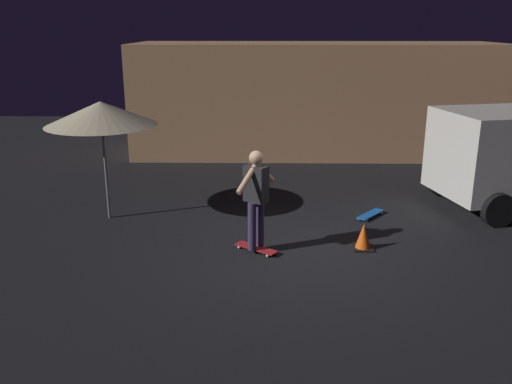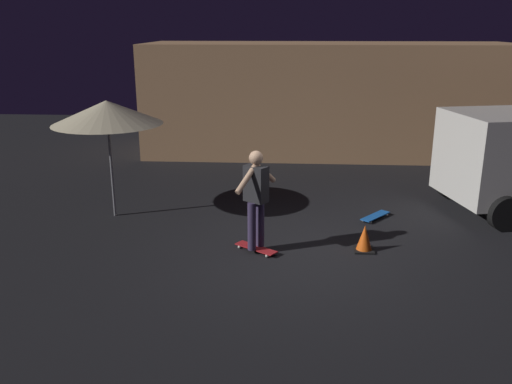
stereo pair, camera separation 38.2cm
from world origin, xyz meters
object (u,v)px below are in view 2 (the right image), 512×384
at_px(skater, 256,193).
at_px(traffic_cone, 364,239).
at_px(skateboard_spare, 375,216).
at_px(skateboard_ridden, 256,248).
at_px(patio_umbrella, 107,112).

relative_size(skater, traffic_cone, 3.63).
height_order(skateboard_spare, skater, skater).
relative_size(skateboard_ridden, skater, 0.45).
xyz_separation_m(patio_umbrella, traffic_cone, (4.76, -1.47, -1.86)).
xyz_separation_m(skateboard_ridden, traffic_cone, (1.82, 0.14, 0.16)).
height_order(skateboard_spare, traffic_cone, traffic_cone).
bearing_deg(skateboard_spare, skater, -142.05).
bearing_deg(skateboard_spare, patio_umbrella, -178.51).
height_order(patio_umbrella, skateboard_spare, patio_umbrella).
relative_size(skateboard_ridden, traffic_cone, 1.63).
bearing_deg(traffic_cone, patio_umbrella, 162.79).
height_order(skateboard_ridden, traffic_cone, traffic_cone).
height_order(skateboard_ridden, skater, skater).
distance_m(skateboard_ridden, skateboard_spare, 2.85).
bearing_deg(skateboard_ridden, traffic_cone, 4.46).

